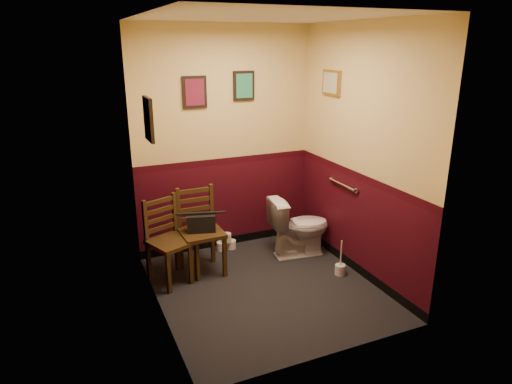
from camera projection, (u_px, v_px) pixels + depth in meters
floor at (265, 288)px, 4.84m from camera, size 2.20×2.40×0.00m
ceiling at (267, 16)px, 4.00m from camera, size 2.20×2.40×0.00m
wall_back at (224, 142)px, 5.47m from camera, size 2.20×0.00×2.70m
wall_front at (334, 203)px, 3.38m from camera, size 2.20×0.00×2.70m
wall_left at (153, 178)px, 4.00m from camera, size 0.00×2.40×2.70m
wall_right at (360, 155)px, 4.84m from camera, size 0.00×2.40×2.70m
grab_bar at (342, 184)px, 5.17m from camera, size 0.05×0.56×0.06m
framed_print_back_a at (195, 92)px, 5.13m from camera, size 0.28×0.04×0.36m
framed_print_back_b at (244, 86)px, 5.34m from camera, size 0.26×0.04×0.34m
framed_print_left at (149, 119)px, 3.94m from camera, size 0.04×0.30×0.38m
framed_print_right at (331, 83)px, 5.14m from camera, size 0.04×0.34×0.28m
toilet at (299, 227)px, 5.52m from camera, size 0.78×0.49×0.72m
toilet_brush at (340, 269)px, 5.11m from camera, size 0.12×0.12×0.42m
chair_left at (169, 241)px, 4.88m from camera, size 0.56×0.56×0.93m
chair_right at (200, 231)px, 5.07m from camera, size 0.46×0.46×0.97m
handbag at (201, 223)px, 4.99m from camera, size 0.34×0.23×0.22m
tp_stack at (226, 243)px, 5.72m from camera, size 0.25×0.13×0.22m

